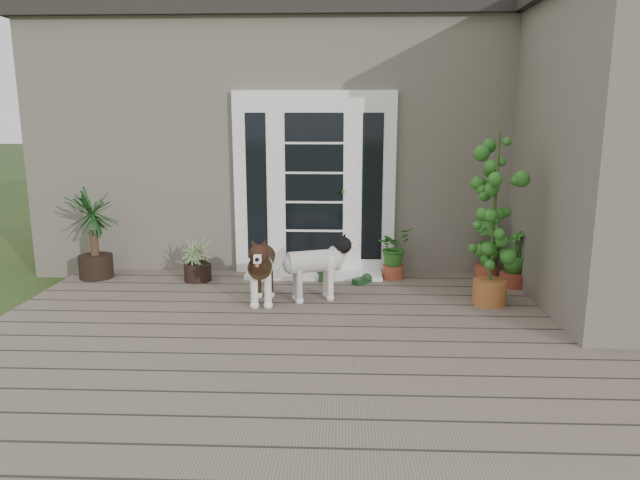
{
  "coord_description": "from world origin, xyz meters",
  "views": [
    {
      "loc": [
        0.14,
        -4.22,
        1.96
      ],
      "look_at": [
        -0.1,
        1.75,
        0.7
      ],
      "focal_mm": 32.55,
      "sensor_mm": 36.0,
      "label": 1
    }
  ],
  "objects": [
    {
      "name": "deck",
      "position": [
        0.0,
        0.4,
        0.06
      ],
      "size": [
        6.2,
        4.6,
        0.12
      ],
      "primitive_type": "cube",
      "color": "#6B5B4C",
      "rests_on": "ground"
    },
    {
      "name": "sapling",
      "position": [
        1.62,
        1.44,
        1.01
      ],
      "size": [
        0.61,
        0.61,
        1.77
      ],
      "primitive_type": null,
      "rotation": [
        0.0,
        0.0,
        0.19
      ],
      "color": "#1D4D16",
      "rests_on": "deck"
    },
    {
      "name": "house_main",
      "position": [
        0.0,
        4.65,
        1.55
      ],
      "size": [
        7.4,
        4.0,
        3.1
      ],
      "primitive_type": "cube",
      "color": "#665E54",
      "rests_on": "ground"
    },
    {
      "name": "brindle_dog",
      "position": [
        -0.67,
        1.39,
        0.43
      ],
      "size": [
        0.36,
        0.77,
        0.63
      ],
      "primitive_type": null,
      "rotation": [
        0.0,
        0.0,
        3.2
      ],
      "color": "#352313",
      "rests_on": "deck"
    },
    {
      "name": "clog_left",
      "position": [
        -0.08,
        2.29,
        0.17
      ],
      "size": [
        0.19,
        0.35,
        0.1
      ],
      "primitive_type": null,
      "rotation": [
        0.0,
        0.0,
        0.11
      ],
      "color": "black",
      "rests_on": "deck"
    },
    {
      "name": "door_unit",
      "position": [
        -0.2,
        2.6,
        1.19
      ],
      "size": [
        1.9,
        0.14,
        2.15
      ],
      "primitive_type": "cube",
      "color": "white",
      "rests_on": "deck"
    },
    {
      "name": "house_wing",
      "position": [
        2.9,
        1.5,
        1.55
      ],
      "size": [
        1.6,
        2.4,
        3.1
      ],
      "primitive_type": "cube",
      "color": "#665E54",
      "rests_on": "ground"
    },
    {
      "name": "herb_c",
      "position": [
        2.04,
        2.08,
        0.37
      ],
      "size": [
        0.33,
        0.33,
        0.5
      ],
      "primitive_type": "imported",
      "rotation": [
        0.0,
        0.0,
        4.67
      ],
      "color": "#1D5117",
      "rests_on": "deck"
    },
    {
      "name": "clog_right",
      "position": [
        0.36,
        2.13,
        0.16
      ],
      "size": [
        0.28,
        0.3,
        0.08
      ],
      "primitive_type": null,
      "rotation": [
        0.0,
        0.0,
        -0.73
      ],
      "color": "#15351A",
      "rests_on": "deck"
    },
    {
      "name": "door_step",
      "position": [
        -0.2,
        2.4,
        0.14
      ],
      "size": [
        1.6,
        0.4,
        0.05
      ],
      "primitive_type": "cube",
      "color": "white",
      "rests_on": "deck"
    },
    {
      "name": "herb_b",
      "position": [
        1.82,
        2.4,
        0.4
      ],
      "size": [
        0.51,
        0.51,
        0.55
      ],
      "primitive_type": "imported",
      "rotation": [
        0.0,
        0.0,
        2.18
      ],
      "color": "#1D5518",
      "rests_on": "deck"
    },
    {
      "name": "white_dog",
      "position": [
        -0.16,
        1.5,
        0.42
      ],
      "size": [
        0.78,
        0.54,
        0.6
      ],
      "primitive_type": null,
      "rotation": [
        0.0,
        0.0,
        -1.22
      ],
      "color": "white",
      "rests_on": "deck"
    },
    {
      "name": "spider_plant",
      "position": [
        -1.53,
        2.17,
        0.39
      ],
      "size": [
        0.57,
        0.57,
        0.55
      ],
      "primitive_type": null,
      "rotation": [
        0.0,
        0.0,
        0.12
      ],
      "color": "#94B670",
      "rests_on": "deck"
    },
    {
      "name": "roof_main",
      "position": [
        0.0,
        4.65,
        3.2
      ],
      "size": [
        7.6,
        4.2,
        0.2
      ],
      "primitive_type": "cube",
      "color": "#2D2826",
      "rests_on": "house_main"
    },
    {
      "name": "herb_a",
      "position": [
        0.73,
        2.37,
        0.37
      ],
      "size": [
        0.56,
        0.56,
        0.51
      ],
      "primitive_type": "imported",
      "rotation": [
        0.0,
        0.0,
        0.85
      ],
      "color": "#2D611B",
      "rests_on": "deck"
    },
    {
      "name": "yucca",
      "position": [
        -2.75,
        2.25,
        0.65
      ],
      "size": [
        0.75,
        0.75,
        1.06
      ],
      "primitive_type": null,
      "rotation": [
        0.0,
        0.0,
        0.03
      ],
      "color": "black",
      "rests_on": "deck"
    }
  ]
}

